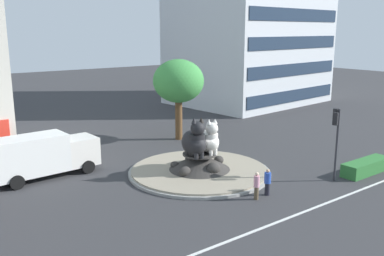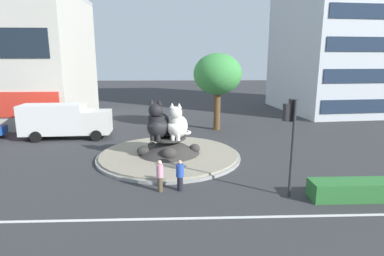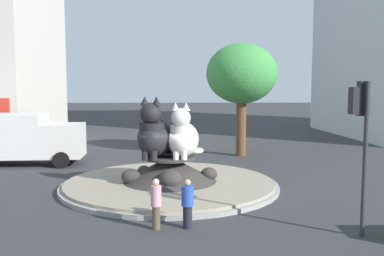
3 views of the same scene
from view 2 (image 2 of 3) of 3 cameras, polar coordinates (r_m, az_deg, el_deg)
ground_plane at (r=21.53m, az=-4.24°, el=-5.34°), size 160.00×160.00×0.00m
lane_centreline at (r=13.70m, az=-5.49°, el=-16.22°), size 112.00×0.20×0.01m
roundabout_island at (r=21.38m, az=-4.27°, el=-4.17°), size 9.73×9.73×1.42m
cat_statue_black at (r=20.69m, az=-6.14°, el=0.78°), size 2.13×2.67×2.71m
cat_statue_white at (r=20.71m, az=-2.70°, el=0.57°), size 1.86×2.45×2.44m
traffic_light_mast at (r=15.34m, az=17.69°, el=0.30°), size 0.71×0.62×4.76m
office_tower at (r=46.74m, az=28.93°, el=18.85°), size 20.02×16.25×25.94m
clipped_hedge_strip at (r=17.11m, az=27.69°, el=-10.00°), size 4.31×1.20×0.90m
broadleaf_tree_behind_island at (r=29.23m, az=4.70°, el=9.71°), size 4.47×4.47×7.15m
pedestrian_pink_shirt at (r=15.91m, az=-5.90°, el=-8.57°), size 0.34×0.34×1.66m
pedestrian_blue_shirt at (r=15.98m, az=-2.22°, el=-8.57°), size 0.40×0.40×1.61m
delivery_box_truck at (r=28.24m, az=-22.34°, el=1.34°), size 7.32×2.78×2.92m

